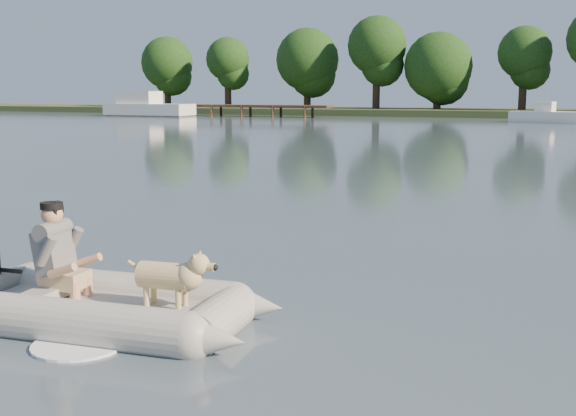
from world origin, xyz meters
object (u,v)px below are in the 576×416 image
at_px(man, 55,248).
at_px(dog, 165,281).
at_px(motorboat, 548,109).
at_px(dock, 236,111).
at_px(dinghy, 109,271).
at_px(cabin_cruiser, 149,104).

relative_size(man, dog, 1.16).
distance_m(dog, motorboat, 49.21).
bearing_deg(man, motorboat, 82.67).
relative_size(dock, dinghy, 4.33).
bearing_deg(motorboat, cabin_cruiser, -165.78).
xyz_separation_m(man, dog, (1.21, 0.11, -0.23)).
distance_m(dock, man, 58.09).
distance_m(dock, motorboat, 26.75).
bearing_deg(cabin_cruiser, man, -55.97).
height_order(man, motorboat, motorboat).
bearing_deg(cabin_cruiser, motorboat, 0.37).
xyz_separation_m(dog, motorboat, (0.53, 49.21, 0.54)).
distance_m(dinghy, dog, 0.59).
height_order(dinghy, motorboat, motorboat).
bearing_deg(dinghy, motorboat, 83.40).
height_order(dinghy, man, man).
bearing_deg(dog, dock, 111.10).
height_order(dock, dog, dock).
bearing_deg(dinghy, man, 175.76).
height_order(dog, cabin_cruiser, cabin_cruiser).
distance_m(dinghy, cabin_cruiser, 59.61).
height_order(dinghy, dog, dinghy).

